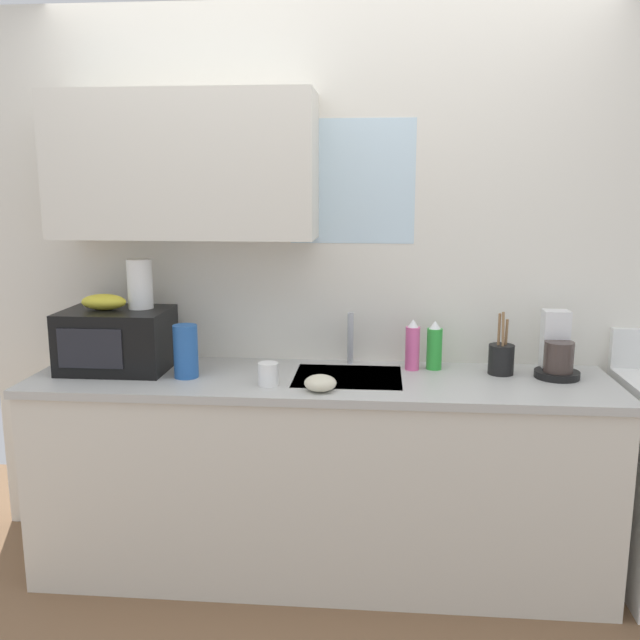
# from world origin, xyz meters

# --- Properties ---
(kitchen_wall_assembly) EXTENTS (3.26, 0.42, 2.50)m
(kitchen_wall_assembly) POSITION_xyz_m (-0.13, 0.30, 1.37)
(kitchen_wall_assembly) COLOR silver
(kitchen_wall_assembly) RESTS_ON ground
(counter_unit) EXTENTS (2.49, 0.63, 0.90)m
(counter_unit) POSITION_xyz_m (0.00, 0.00, 0.46)
(counter_unit) COLOR silver
(counter_unit) RESTS_ON ground
(sink_faucet) EXTENTS (0.03, 0.03, 0.24)m
(sink_faucet) POSITION_xyz_m (0.12, 0.24, 1.02)
(sink_faucet) COLOR #B2B5BA
(sink_faucet) RESTS_ON counter_unit
(microwave) EXTENTS (0.46, 0.35, 0.27)m
(microwave) POSITION_xyz_m (-0.91, 0.05, 1.04)
(microwave) COLOR black
(microwave) RESTS_ON counter_unit
(banana_bunch) EXTENTS (0.20, 0.11, 0.07)m
(banana_bunch) POSITION_xyz_m (-0.96, 0.05, 1.20)
(banana_bunch) COLOR gold
(banana_bunch) RESTS_ON microwave
(paper_towel_roll) EXTENTS (0.11, 0.11, 0.22)m
(paper_towel_roll) POSITION_xyz_m (-0.81, 0.10, 1.28)
(paper_towel_roll) COLOR white
(paper_towel_roll) RESTS_ON microwave
(coffee_maker) EXTENTS (0.19, 0.21, 0.28)m
(coffee_maker) POSITION_xyz_m (1.01, 0.11, 1.00)
(coffee_maker) COLOR black
(coffee_maker) RESTS_ON counter_unit
(dish_soap_bottle_pink) EXTENTS (0.06, 0.06, 0.23)m
(dish_soap_bottle_pink) POSITION_xyz_m (0.40, 0.16, 1.01)
(dish_soap_bottle_pink) COLOR #E55999
(dish_soap_bottle_pink) RESTS_ON counter_unit
(dish_soap_bottle_green) EXTENTS (0.07, 0.07, 0.22)m
(dish_soap_bottle_green) POSITION_xyz_m (0.50, 0.18, 1.00)
(dish_soap_bottle_green) COLOR green
(dish_soap_bottle_green) RESTS_ON counter_unit
(cereal_canister) EXTENTS (0.10, 0.10, 0.23)m
(cereal_canister) POSITION_xyz_m (-0.57, -0.05, 1.01)
(cereal_canister) COLOR #2659A5
(cereal_canister) RESTS_ON counter_unit
(mug_white) EXTENTS (0.08, 0.08, 0.09)m
(mug_white) POSITION_xyz_m (-0.20, -0.14, 0.95)
(mug_white) COLOR white
(mug_white) RESTS_ON counter_unit
(utensil_crock) EXTENTS (0.11, 0.11, 0.28)m
(utensil_crock) POSITION_xyz_m (0.78, 0.12, 0.97)
(utensil_crock) COLOR black
(utensil_crock) RESTS_ON counter_unit
(small_bowl) EXTENTS (0.13, 0.13, 0.06)m
(small_bowl) POSITION_xyz_m (0.02, -0.20, 0.93)
(small_bowl) COLOR beige
(small_bowl) RESTS_ON counter_unit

